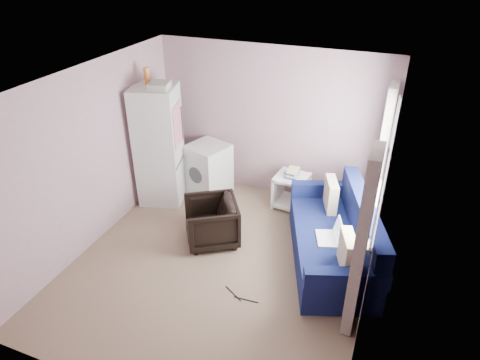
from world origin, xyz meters
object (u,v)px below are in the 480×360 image
object	(u,v)px
armchair	(211,220)
fridge	(159,145)
sofa	(336,241)
washing_machine	(208,168)
side_table	(291,189)

from	to	relation	value
armchair	fridge	distance (m)	1.61
armchair	sofa	distance (m)	1.75
fridge	washing_machine	bearing A→B (deg)	22.41
washing_machine	fridge	bearing A→B (deg)	-123.16
armchair	side_table	world-z (taller)	armchair
washing_machine	side_table	distance (m)	1.46
washing_machine	sofa	xyz separation A→B (m)	(2.38, -1.07, -0.11)
armchair	side_table	distance (m)	1.56
fridge	sofa	size ratio (longest dim) A/B	0.96
armchair	sofa	size ratio (longest dim) A/B	0.32
armchair	fridge	size ratio (longest dim) A/B	0.33
washing_machine	side_table	xyz separation A→B (m)	(1.45, 0.06, -0.13)
washing_machine	armchair	bearing A→B (deg)	-44.45
fridge	sofa	bearing A→B (deg)	-26.62
armchair	side_table	xyz separation A→B (m)	(0.81, 1.33, -0.04)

